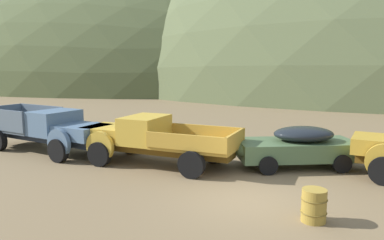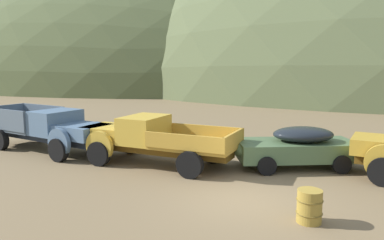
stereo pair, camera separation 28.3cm
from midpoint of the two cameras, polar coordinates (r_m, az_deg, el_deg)
name	(u,v)px [view 2 (the right image)]	position (r m, az deg, el deg)	size (l,w,h in m)	color
ground_plane	(246,200)	(11.07, 9.08, -12.14)	(300.00, 300.00, 0.00)	brown
hill_far_right	(154,84)	(76.51, -5.73, 5.57)	(90.07, 66.97, 45.50)	#4C5633
truck_chalk_blue	(54,129)	(17.65, -20.15, -1.35)	(6.89, 4.01, 1.91)	#262D39
truck_faded_yellow	(146,139)	(14.71, -6.54, -2.87)	(6.62, 3.35, 1.89)	brown
car_weathered_green	(292,146)	(14.59, 15.82, -3.96)	(4.99, 3.15, 1.57)	#47603D
oil_drum_spare	(309,206)	(9.86, 18.51, -12.54)	(0.66, 0.66, 0.84)	olive
bush_between_trucks	(314,138)	(19.66, 18.76, -2.62)	(0.98, 0.84, 0.97)	olive
bush_front_right	(79,133)	(20.94, -16.72, -1.87)	(1.09, 0.91, 1.00)	olive
bush_back_edge	(302,145)	(17.96, 17.11, -3.76)	(0.92, 0.83, 0.68)	olive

